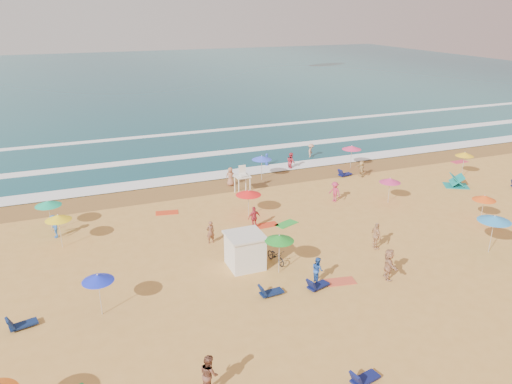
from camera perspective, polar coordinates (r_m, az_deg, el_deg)
name	(u,v)px	position (r m, az deg, el deg)	size (l,w,h in m)	color
ground	(282,243)	(33.49, 2.95, -5.88)	(220.00, 220.00, 0.00)	gold
ocean	(118,80)	(112.88, -15.52, 12.24)	(220.00, 140.00, 0.18)	#0C4756
wet_sand	(223,185)	(44.24, -3.80, 0.84)	(220.00, 220.00, 0.00)	olive
surf_foam	(196,157)	(52.27, -6.84, 3.96)	(200.00, 18.70, 0.05)	white
cabana	(245,251)	(30.25, -1.26, -6.80)	(2.00, 2.00, 2.00)	silver
cabana_roof	(245,235)	(29.77, -1.27, -4.99)	(2.20, 2.20, 0.12)	silver
bicycle	(276,256)	(30.89, 2.28, -7.33)	(0.60, 1.73, 0.91)	black
lifeguard_stand	(242,182)	(41.75, -1.57, 1.18)	(1.20, 1.20, 2.10)	white
beach_umbrellas	(278,206)	(33.98, 2.49, -1.58)	(64.01, 25.37, 0.82)	#219027
loungers	(398,240)	(34.87, 15.95, -5.28)	(40.81, 24.58, 0.34)	#0E1E48
towels	(305,255)	(32.11, 5.58, -7.16)	(44.86, 23.90, 0.03)	red
popup_tents	(508,186)	(47.12, 26.83, 0.61)	(7.83, 7.90, 1.20)	#F636B0
beachgoers	(264,207)	(37.26, 0.95, -1.69)	(36.47, 29.51, 2.14)	tan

